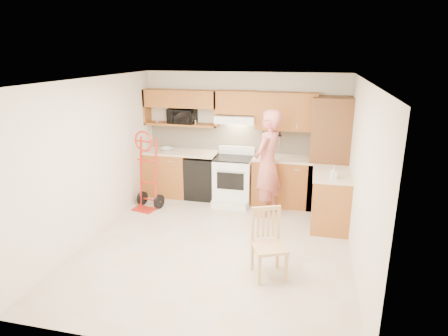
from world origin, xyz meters
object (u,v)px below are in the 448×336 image
(dining_chair, at_px, (269,245))
(range, at_px, (233,177))
(person, at_px, (267,164))
(hand_truck, at_px, (145,174))
(microwave, at_px, (182,116))

(dining_chair, bearing_deg, range, 88.22)
(person, xyz_separation_m, dining_chair, (0.30, -2.02, -0.50))
(range, xyz_separation_m, hand_truck, (-1.53, -0.68, 0.15))
(hand_truck, height_order, dining_chair, hand_truck)
(hand_truck, bearing_deg, dining_chair, -21.67)
(hand_truck, distance_m, dining_chair, 3.11)
(microwave, bearing_deg, hand_truck, -109.13)
(microwave, height_order, range, microwave)
(person, distance_m, hand_truck, 2.27)
(dining_chair, bearing_deg, microwave, 103.52)
(microwave, distance_m, person, 2.07)
(hand_truck, bearing_deg, range, 37.49)
(microwave, bearing_deg, dining_chair, -48.17)
(microwave, height_order, hand_truck, microwave)
(hand_truck, xyz_separation_m, dining_chair, (2.53, -1.79, -0.22))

